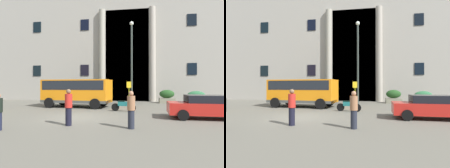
% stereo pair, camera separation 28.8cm
% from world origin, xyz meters
% --- Properties ---
extents(ground_plane, '(80.00, 64.00, 0.12)m').
position_xyz_m(ground_plane, '(0.00, 0.00, -0.06)').
color(ground_plane, '#615D52').
extents(office_building_facade, '(42.69, 9.66, 18.41)m').
position_xyz_m(office_building_facade, '(0.01, 17.48, 9.20)').
color(office_building_facade, gray).
rests_on(office_building_facade, ground_plane).
extents(orange_minibus, '(6.33, 3.21, 2.52)m').
position_xyz_m(orange_minibus, '(-1.89, 5.50, 1.52)').
color(orange_minibus, orange).
rests_on(orange_minibus, ground_plane).
extents(bus_stop_sign, '(0.44, 0.08, 2.37)m').
position_xyz_m(bus_stop_sign, '(2.79, 7.08, 1.47)').
color(bus_stop_sign, '#95A017').
rests_on(bus_stop_sign, ground_plane).
extents(hedge_planter_entrance_left, '(2.15, 0.97, 1.52)m').
position_xyz_m(hedge_planter_entrance_left, '(-3.03, 10.26, 0.73)').
color(hedge_planter_entrance_left, slate).
rests_on(hedge_planter_entrance_left, ground_plane).
extents(hedge_planter_far_west, '(1.72, 0.99, 1.51)m').
position_xyz_m(hedge_planter_far_west, '(6.89, 10.69, 0.73)').
color(hedge_planter_far_west, gray).
rests_on(hedge_planter_far_west, ground_plane).
extents(hedge_planter_west, '(1.96, 0.98, 1.39)m').
position_xyz_m(hedge_planter_west, '(9.96, 10.35, 0.67)').
color(hedge_planter_west, slate).
rests_on(hedge_planter_west, ground_plane).
extents(parked_sedan_second, '(4.65, 2.27, 1.40)m').
position_xyz_m(parked_sedan_second, '(7.80, 0.63, 0.73)').
color(parked_sedan_second, red).
rests_on(parked_sedan_second, ground_plane).
extents(motorcycle_near_kerb, '(1.91, 0.59, 0.89)m').
position_xyz_m(motorcycle_near_kerb, '(2.54, 3.11, 0.45)').
color(motorcycle_near_kerb, black).
rests_on(motorcycle_near_kerb, ground_plane).
extents(pedestrian_man_red_shirt, '(0.36, 0.36, 1.79)m').
position_xyz_m(pedestrian_man_red_shirt, '(0.33, -2.39, 0.91)').
color(pedestrian_man_red_shirt, black).
rests_on(pedestrian_man_red_shirt, ground_plane).
extents(pedestrian_woman_with_bag, '(0.36, 0.36, 1.72)m').
position_xyz_m(pedestrian_woman_with_bag, '(3.40, -2.63, 0.87)').
color(pedestrian_woman_with_bag, '#20232E').
rests_on(pedestrian_woman_with_bag, ground_plane).
extents(lamppost_plaza_centre, '(0.40, 0.40, 8.58)m').
position_xyz_m(lamppost_plaza_centre, '(3.02, 8.05, 4.93)').
color(lamppost_plaza_centre, '#333E38').
rests_on(lamppost_plaza_centre, ground_plane).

